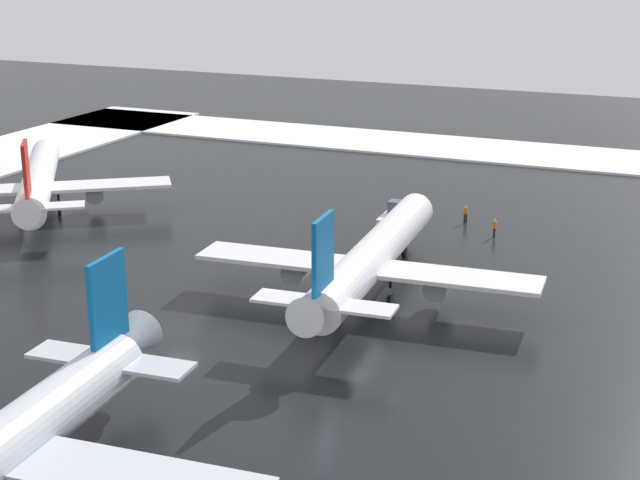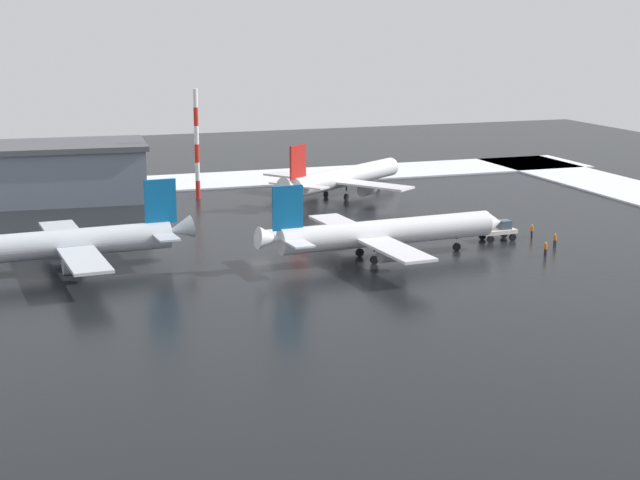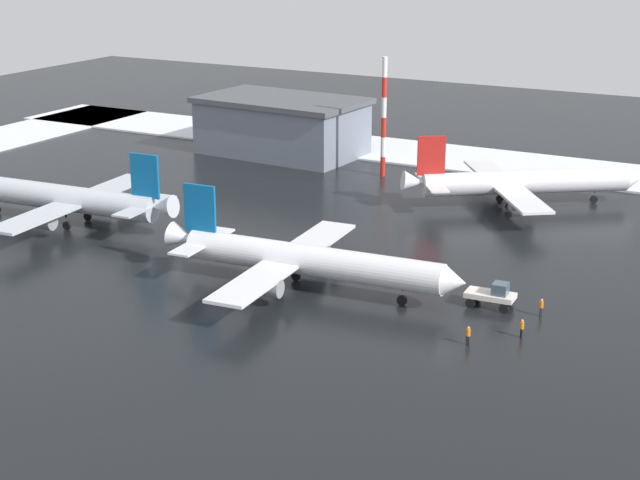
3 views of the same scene
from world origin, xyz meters
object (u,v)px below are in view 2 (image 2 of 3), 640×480
object	(u,v)px
antenna_mast	(197,144)
cargo_hangar	(63,171)
pushback_tug	(499,230)
ground_crew_mid_apron	(555,239)
airplane_parked_starboard	(55,244)
ground_crew_by_nose_gear	(532,230)
ground_crew_near_tug	(545,248)
airplane_far_rear	(343,177)
airplane_distant_tail	(382,233)

from	to	relation	value
antenna_mast	cargo_hangar	bearing A→B (deg)	-15.22
pushback_tug	ground_crew_mid_apron	world-z (taller)	pushback_tug
airplane_parked_starboard	cargo_hangar	size ratio (longest dim) A/B	1.25
pushback_tug	ground_crew_by_nose_gear	world-z (taller)	pushback_tug
ground_crew_mid_apron	cargo_hangar	bearing A→B (deg)	93.58
ground_crew_near_tug	airplane_far_rear	bearing A→B (deg)	12.99
airplane_far_rear	cargo_hangar	xyz separation A→B (m)	(41.41, -11.27, 1.36)
ground_crew_by_nose_gear	antenna_mast	bearing A→B (deg)	141.28
airplane_far_rear	ground_crew_by_nose_gear	bearing A→B (deg)	-104.72
airplane_parked_starboard	ground_crew_by_nose_gear	bearing A→B (deg)	174.37
airplane_distant_tail	airplane_parked_starboard	size ratio (longest dim) A/B	0.98
pushback_tug	ground_crew_mid_apron	bearing A→B (deg)	-54.28
pushback_tug	ground_crew_mid_apron	distance (m)	7.24
pushback_tug	ground_crew_mid_apron	xyz separation A→B (m)	(-4.53, 5.65, -0.31)
pushback_tug	cargo_hangar	world-z (taller)	cargo_hangar
airplane_far_rear	airplane_parked_starboard	world-z (taller)	airplane_parked_starboard
airplane_far_rear	cargo_hangar	distance (m)	42.94
cargo_hangar	pushback_tug	bearing A→B (deg)	141.08
ground_crew_mid_apron	antenna_mast	xyz separation A→B (m)	(34.51, -46.28, 7.47)
airplane_far_rear	ground_crew_mid_apron	distance (m)	42.40
ground_crew_mid_apron	airplane_far_rear	bearing A→B (deg)	64.77
ground_crew_mid_apron	cargo_hangar	xyz separation A→B (m)	(54.20, -51.64, 3.47)
pushback_tug	cargo_hangar	size ratio (longest dim) A/B	0.18
airplane_parked_starboard	antenna_mast	bearing A→B (deg)	-125.73
airplane_far_rear	cargo_hangar	bearing A→B (deg)	129.72
cargo_hangar	ground_crew_by_nose_gear	bearing A→B (deg)	143.58
airplane_parked_starboard	ground_crew_by_nose_gear	size ratio (longest dim) A/B	18.96
ground_crew_by_nose_gear	pushback_tug	bearing A→B (deg)	-169.83
pushback_tug	ground_crew_by_nose_gear	size ratio (longest dim) A/B	2.75
ground_crew_mid_apron	cargo_hangar	size ratio (longest dim) A/B	0.07
airplane_parked_starboard	ground_crew_by_nose_gear	distance (m)	58.83
airplane_parked_starboard	cargo_hangar	distance (m)	44.59
airplane_distant_tail	pushback_tug	size ratio (longest dim) A/B	6.74
airplane_far_rear	antenna_mast	size ratio (longest dim) A/B	1.61
airplane_distant_tail	ground_crew_mid_apron	size ratio (longest dim) A/B	18.56
airplane_distant_tail	ground_crew_mid_apron	bearing A→B (deg)	-7.71
airplane_distant_tail	antenna_mast	bearing A→B (deg)	101.04
pushback_tug	ground_crew_mid_apron	size ratio (longest dim) A/B	2.75
airplane_far_rear	airplane_parked_starboard	bearing A→B (deg)	-179.26
airplane_far_rear	ground_crew_by_nose_gear	distance (m)	37.16
ground_crew_by_nose_gear	cargo_hangar	distance (m)	71.29
airplane_parked_starboard	ground_crew_by_nose_gear	world-z (taller)	airplane_parked_starboard
airplane_far_rear	ground_crew_by_nose_gear	xyz separation A→B (m)	(-12.89, 34.79, -2.11)
airplane_distant_tail	ground_crew_by_nose_gear	world-z (taller)	airplane_distant_tail
airplane_distant_tail	airplane_parked_starboard	bearing A→B (deg)	166.62
pushback_tug	cargo_hangar	xyz separation A→B (m)	(49.67, -45.99, 3.16)
airplane_distant_tail	ground_crew_mid_apron	distance (m)	22.47
ground_crew_mid_apron	ground_crew_by_nose_gear	bearing A→B (deg)	46.04
ground_crew_near_tug	ground_crew_by_nose_gear	bearing A→B (deg)	-20.55
airplane_far_rear	cargo_hangar	size ratio (longest dim) A/B	1.05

